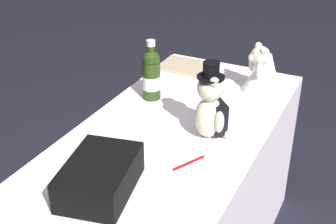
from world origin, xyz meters
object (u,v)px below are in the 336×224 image
object	(u,v)px
guestbook	(188,67)
teddy_bear_bride	(262,71)
gift_case_black	(100,176)
teddy_bear_groom	(212,108)
signing_pen	(190,162)
champagne_bottle	(151,74)

from	to	relation	value
guestbook	teddy_bear_bride	bearing A→B (deg)	77.78
teddy_bear_bride	gift_case_black	xyz separation A→B (m)	(0.97, -0.25, -0.04)
teddy_bear_groom	teddy_bear_bride	world-z (taller)	teddy_bear_groom
signing_pen	guestbook	size ratio (longest dim) A/B	0.49
signing_pen	gift_case_black	size ratio (longest dim) A/B	0.40
gift_case_black	guestbook	distance (m)	1.06
teddy_bear_groom	guestbook	size ratio (longest dim) A/B	1.12
gift_case_black	guestbook	bearing A→B (deg)	-171.09
champagne_bottle	teddy_bear_bride	bearing A→B (deg)	125.67
teddy_bear_bride	gift_case_black	bearing A→B (deg)	-14.35
teddy_bear_groom	gift_case_black	size ratio (longest dim) A/B	0.92
teddy_bear_groom	champagne_bottle	distance (m)	0.41
signing_pen	teddy_bear_bride	bearing A→B (deg)	175.99
teddy_bear_groom	signing_pen	distance (m)	0.25
signing_pen	champagne_bottle	bearing A→B (deg)	-137.19
signing_pen	gift_case_black	distance (m)	0.34
champagne_bottle	gift_case_black	xyz separation A→B (m)	(0.67, 0.17, -0.06)
gift_case_black	teddy_bear_bride	bearing A→B (deg)	165.65
teddy_bear_bride	champagne_bottle	xyz separation A→B (m)	(0.30, -0.42, 0.02)
champagne_bottle	guestbook	world-z (taller)	champagne_bottle
teddy_bear_bride	gift_case_black	size ratio (longest dim) A/B	0.68
teddy_bear_groom	guestbook	world-z (taller)	teddy_bear_groom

